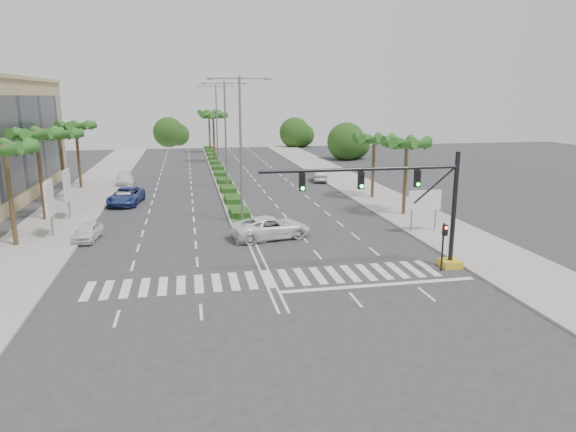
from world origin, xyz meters
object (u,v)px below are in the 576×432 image
car_parked_a (88,232)px  car_right (319,176)px  car_parked_b (124,199)px  car_parked_d (125,179)px  car_parked_c (126,196)px  car_crossing (271,227)px

car_parked_a → car_right: bearing=51.8°
car_parked_a → car_parked_b: car_parked_a is taller
car_parked_a → car_parked_d: car_parked_d is taller
car_parked_a → car_parked_c: bearing=91.4°
car_parked_a → car_parked_d: size_ratio=0.78×
car_parked_a → car_right: (23.60, 23.01, 0.08)m
car_parked_b → car_crossing: size_ratio=0.65×
car_parked_c → car_crossing: 19.26m
car_parked_c → car_crossing: car_crossing is taller
car_right → car_parked_c: bearing=30.9°
car_parked_a → car_crossing: 13.56m
car_parked_d → car_crossing: size_ratio=0.81×
car_parked_d → car_right: 23.69m
car_parked_d → car_right: car_right is taller
car_parked_b → car_parked_c: (0.18, 0.38, 0.18)m
car_parked_a → car_parked_b: size_ratio=0.98×
car_parked_b → car_parked_d: 12.48m
car_parked_c → car_crossing: (12.02, -15.05, 0.01)m
car_parked_a → car_parked_c: size_ratio=0.64×
car_parked_b → car_crossing: bearing=-53.9°
car_parked_b → car_parked_c: bearing=61.3°
car_parked_d → car_parked_b: bearing=-88.1°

